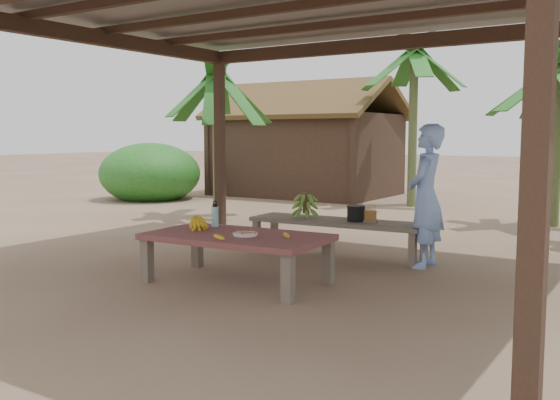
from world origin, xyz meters
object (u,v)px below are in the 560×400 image
Objects in this scene: water_flask at (215,216)px; woman at (426,196)px; work_table at (237,240)px; cooking_pot at (356,214)px; ripe_banana_bunch at (195,222)px; plate at (245,234)px; bench at (337,224)px.

woman reaches higher than water_flask.
cooking_pot reaches higher than work_table.
ripe_banana_bunch is 0.30m from water_flask.
cooking_pot is (0.45, 1.82, 0.11)m from work_table.
plate is 0.75m from water_flask.
work_table is 2.25m from woman.
woman reaches higher than cooking_pot.
woman is (1.85, 1.47, 0.19)m from water_flask.
work_table is 0.83× the size of bench.
woman is (0.89, -0.05, 0.27)m from cooking_pot.
plate is at bearing -36.75° from woman.
work_table is 0.17m from plate.
woman reaches higher than work_table.
woman is at bearing -3.40° from cooking_pot.
ripe_banana_bunch is 0.70m from plate.
water_flask is 1.80m from cooking_pot.
ripe_banana_bunch reaches higher than bench.
plate is (0.14, -0.05, 0.08)m from work_table.
woman is at bearing 49.81° from work_table.
water_flask is 1.31× the size of cooking_pot.
cooking_pot is (0.30, 1.87, 0.02)m from plate.
woman reaches higher than bench.
woman is (1.14, -0.04, 0.42)m from bench.
bench is 1.86m from plate.
cooking_pot is at bearing -0.57° from bench.
ripe_banana_bunch reaches higher than work_table.
bench is 1.38× the size of woman.
plate is 2.19m from woman.
ripe_banana_bunch is at bearing -118.88° from cooking_pot.
water_flask is (-0.52, 0.30, 0.18)m from work_table.
woman is (1.19, 1.82, 0.29)m from plate.
water_flask reaches higher than plate.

